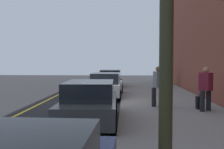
% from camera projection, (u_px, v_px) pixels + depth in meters
% --- Properties ---
extents(ground_plane, '(56.00, 56.00, 0.00)m').
position_uv_depth(ground_plane, '(102.00, 102.00, 14.21)').
color(ground_plane, black).
extents(sidewalk, '(28.00, 4.60, 0.15)m').
position_uv_depth(sidewalk, '(164.00, 102.00, 14.03)').
color(sidewalk, gray).
rests_on(sidewalk, ground).
extents(lane_stripe_centre, '(28.00, 0.14, 0.01)m').
position_uv_depth(lane_stripe_centre, '(44.00, 102.00, 14.37)').
color(lane_stripe_centre, gold).
rests_on(lane_stripe_centre, ground).
extents(parked_car_charcoal, '(4.53, 2.01, 1.51)m').
position_uv_depth(parked_car_charcoal, '(90.00, 103.00, 9.26)').
color(parked_car_charcoal, black).
rests_on(parked_car_charcoal, ground).
extents(parked_car_white, '(4.55, 1.97, 1.51)m').
position_uv_depth(parked_car_white, '(106.00, 85.00, 16.08)').
color(parked_car_white, black).
rests_on(parked_car_white, ground).
extents(parked_car_maroon, '(4.37, 1.93, 1.51)m').
position_uv_depth(parked_car_maroon, '(111.00, 79.00, 21.93)').
color(parked_car_maroon, black).
rests_on(parked_car_maroon, ground).
extents(pedestrian_blue_coat, '(0.55, 0.50, 1.68)m').
position_uv_depth(pedestrian_blue_coat, '(167.00, 75.00, 22.11)').
color(pedestrian_blue_coat, black).
rests_on(pedestrian_blue_coat, sidewalk).
extents(pedestrian_grey_coat, '(0.56, 0.59, 1.82)m').
position_uv_depth(pedestrian_grey_coat, '(158.00, 85.00, 12.07)').
color(pedestrian_grey_coat, black).
rests_on(pedestrian_grey_coat, sidewalk).
extents(pedestrian_burgundy_coat, '(0.58, 0.54, 1.82)m').
position_uv_depth(pedestrian_burgundy_coat, '(206.00, 88.00, 10.91)').
color(pedestrian_burgundy_coat, black).
rests_on(pedestrian_burgundy_coat, sidewalk).
extents(rolling_suitcase, '(0.34, 0.22, 0.90)m').
position_uv_depth(rolling_suitcase, '(199.00, 103.00, 11.44)').
color(rolling_suitcase, black).
rests_on(rolling_suitcase, sidewalk).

